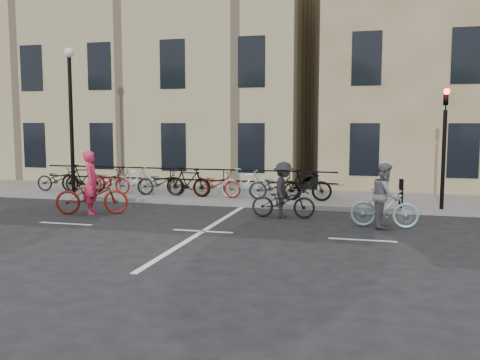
% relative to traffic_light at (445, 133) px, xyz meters
% --- Properties ---
extents(ground, '(120.00, 120.00, 0.00)m').
position_rel_traffic_light_xyz_m(ground, '(-6.20, -4.34, -2.45)').
color(ground, black).
rests_on(ground, ground).
extents(sidewalk, '(46.00, 4.00, 0.15)m').
position_rel_traffic_light_xyz_m(sidewalk, '(-10.20, 1.66, -2.38)').
color(sidewalk, slate).
rests_on(sidewalk, ground).
extents(building_west, '(20.00, 10.00, 10.00)m').
position_rel_traffic_light_xyz_m(building_west, '(-15.20, 8.66, 2.70)').
color(building_west, tan).
rests_on(building_west, sidewalk).
extents(traffic_light, '(0.18, 0.30, 3.90)m').
position_rel_traffic_light_xyz_m(traffic_light, '(0.00, 0.00, 0.00)').
color(traffic_light, black).
rests_on(traffic_light, sidewalk).
extents(lamp_post, '(0.36, 0.36, 5.28)m').
position_rel_traffic_light_xyz_m(lamp_post, '(-12.70, 0.06, 1.04)').
color(lamp_post, black).
rests_on(lamp_post, sidewalk).
extents(bollard_east, '(0.14, 0.14, 0.90)m').
position_rel_traffic_light_xyz_m(bollard_east, '(-1.20, -0.09, -1.85)').
color(bollard_east, black).
rests_on(bollard_east, sidewalk).
extents(parked_bikes, '(11.45, 1.23, 1.05)m').
position_rel_traffic_light_xyz_m(parked_bikes, '(-9.02, 0.70, -1.81)').
color(parked_bikes, black).
rests_on(parked_bikes, sidewalk).
extents(cyclist_pink, '(2.29, 1.45, 1.93)m').
position_rel_traffic_light_xyz_m(cyclist_pink, '(-10.32, -2.72, -1.78)').
color(cyclist_pink, maroon).
rests_on(cyclist_pink, ground).
extents(cyclist_grey, '(1.79, 0.85, 1.72)m').
position_rel_traffic_light_xyz_m(cyclist_grey, '(-1.70, -2.63, -1.76)').
color(cyclist_grey, '#7FA3A7').
rests_on(cyclist_grey, ground).
extents(cyclist_dark, '(1.89, 1.10, 1.65)m').
position_rel_traffic_light_xyz_m(cyclist_dark, '(-4.56, -1.85, -1.80)').
color(cyclist_dark, black).
rests_on(cyclist_dark, ground).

